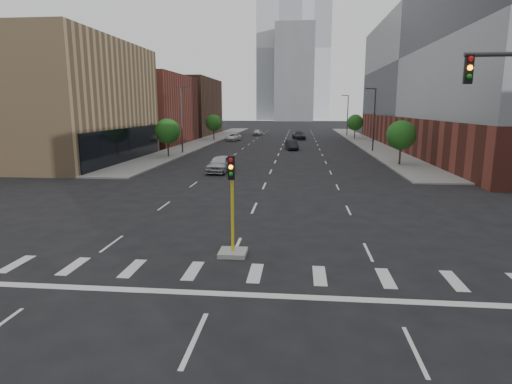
# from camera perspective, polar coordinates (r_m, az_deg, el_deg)

# --- Properties ---
(ground) EXTENTS (400.00, 400.00, 0.00)m
(ground) POSITION_cam_1_polar(r_m,az_deg,el_deg) (11.19, -10.82, -23.84)
(ground) COLOR black
(ground) RESTS_ON ground
(sidewalk_left_far) EXTENTS (5.00, 92.00, 0.15)m
(sidewalk_left_far) POSITION_cam_1_polar(r_m,az_deg,el_deg) (84.87, -6.43, 6.89)
(sidewalk_left_far) COLOR gray
(sidewalk_left_far) RESTS_ON ground
(sidewalk_right_far) EXTENTS (5.00, 92.00, 0.15)m
(sidewalk_right_far) POSITION_cam_1_polar(r_m,az_deg,el_deg) (83.87, 14.18, 6.57)
(sidewalk_right_far) COLOR gray
(sidewalk_right_far) RESTS_ON ground
(building_left_mid) EXTENTS (20.00, 24.00, 14.00)m
(building_left_mid) POSITION_cam_1_polar(r_m,az_deg,el_deg) (57.40, -26.62, 10.67)
(building_left_mid) COLOR #9D7E58
(building_left_mid) RESTS_ON ground
(building_left_far_a) EXTENTS (20.00, 22.00, 12.00)m
(building_left_far_a) POSITION_cam_1_polar(r_m,az_deg,el_deg) (80.66, -16.61, 10.49)
(building_left_far_a) COLOR brown
(building_left_far_a) RESTS_ON ground
(building_left_far_b) EXTENTS (20.00, 24.00, 13.00)m
(building_left_far_b) POSITION_cam_1_polar(r_m,az_deg,el_deg) (105.20, -11.21, 11.08)
(building_left_far_b) COLOR brown
(building_left_far_b) RESTS_ON ground
(building_right_main) EXTENTS (24.00, 70.00, 22.00)m
(building_right_main) POSITION_cam_1_polar(r_m,az_deg,el_deg) (73.88, 27.75, 13.55)
(building_right_main) COLOR brown
(building_right_main) RESTS_ON ground
(tower_left) EXTENTS (22.00, 22.00, 70.00)m
(tower_left) POSITION_cam_1_polar(r_m,az_deg,el_deg) (230.78, 3.18, 18.33)
(tower_left) COLOR #B2B7BC
(tower_left) RESTS_ON ground
(tower_right) EXTENTS (20.00, 20.00, 80.00)m
(tower_right) POSITION_cam_1_polar(r_m,az_deg,el_deg) (270.93, 7.61, 18.26)
(tower_right) COLOR #B2B7BC
(tower_right) RESTS_ON ground
(tower_mid) EXTENTS (18.00, 18.00, 44.00)m
(tower_mid) POSITION_cam_1_polar(r_m,az_deg,el_deg) (209.34, 5.15, 15.46)
(tower_mid) COLOR slate
(tower_mid) RESTS_ON ground
(median_traffic_signal) EXTENTS (1.20, 1.20, 4.40)m
(median_traffic_signal) POSITION_cam_1_polar(r_m,az_deg,el_deg) (18.73, -3.15, -5.61)
(median_traffic_signal) COLOR #999993
(median_traffic_signal) RESTS_ON ground
(streetlight_right_a) EXTENTS (1.60, 0.22, 9.07)m
(streetlight_right_a) POSITION_cam_1_polar(r_m,az_deg,el_deg) (64.63, 15.41, 9.61)
(streetlight_right_a) COLOR #2D2D30
(streetlight_right_a) RESTS_ON ground
(streetlight_right_b) EXTENTS (1.60, 0.22, 9.07)m
(streetlight_right_b) POSITION_cam_1_polar(r_m,az_deg,el_deg) (99.32, 12.07, 10.19)
(streetlight_right_b) COLOR #2D2D30
(streetlight_right_b) RESTS_ON ground
(streetlight_left) EXTENTS (1.60, 0.22, 9.07)m
(streetlight_left) POSITION_cam_1_polar(r_m,az_deg,el_deg) (60.96, -9.83, 9.77)
(streetlight_left) COLOR #2D2D30
(streetlight_left) RESTS_ON ground
(tree_left_near) EXTENTS (3.20, 3.20, 4.85)m
(tree_left_near) POSITION_cam_1_polar(r_m,az_deg,el_deg) (56.39, -11.72, 7.95)
(tree_left_near) COLOR #382619
(tree_left_near) RESTS_ON ground
(tree_left_far) EXTENTS (3.20, 3.20, 4.85)m
(tree_left_far) POSITION_cam_1_polar(r_m,az_deg,el_deg) (85.47, -5.67, 9.16)
(tree_left_far) COLOR #382619
(tree_left_far) RESTS_ON ground
(tree_right_near) EXTENTS (3.20, 3.20, 4.85)m
(tree_right_near) POSITION_cam_1_polar(r_m,az_deg,el_deg) (50.10, 18.80, 7.21)
(tree_right_near) COLOR #382619
(tree_right_near) RESTS_ON ground
(tree_right_far) EXTENTS (3.20, 3.20, 4.85)m
(tree_right_far) POSITION_cam_1_polar(r_m,az_deg,el_deg) (89.49, 13.09, 9.02)
(tree_right_far) COLOR #382619
(tree_right_far) RESTS_ON ground
(car_near_left) EXTENTS (2.47, 5.20, 1.72)m
(car_near_left) POSITION_cam_1_polar(r_m,az_deg,el_deg) (42.86, -4.78, 3.77)
(car_near_left) COLOR #B2B3B7
(car_near_left) RESTS_ON ground
(car_mid_right) EXTENTS (2.22, 4.62, 1.46)m
(car_mid_right) POSITION_cam_1_polar(r_m,az_deg,el_deg) (65.93, 4.79, 6.26)
(car_mid_right) COLOR black
(car_mid_right) RESTS_ON ground
(car_far_left) EXTENTS (2.72, 5.13, 1.37)m
(car_far_left) POSITION_cam_1_polar(r_m,az_deg,el_deg) (84.13, -3.03, 7.32)
(car_far_left) COLOR silver
(car_far_left) RESTS_ON ground
(car_deep_right) EXTENTS (2.94, 5.80, 1.61)m
(car_deep_right) POSITION_cam_1_polar(r_m,az_deg,el_deg) (87.33, 5.73, 7.51)
(car_deep_right) COLOR #222328
(car_deep_right) RESTS_ON ground
(car_distant) EXTENTS (2.16, 4.35, 1.42)m
(car_distant) POSITION_cam_1_polar(r_m,az_deg,el_deg) (99.30, 0.22, 7.95)
(car_distant) COLOR #B9BABE
(car_distant) RESTS_ON ground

